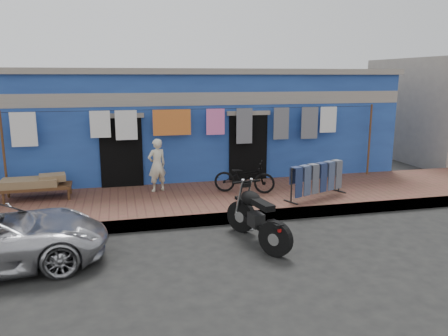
# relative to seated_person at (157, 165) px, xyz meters

# --- Properties ---
(ground) EXTENTS (80.00, 80.00, 0.00)m
(ground) POSITION_rel_seated_person_xyz_m (1.33, -3.77, -0.93)
(ground) COLOR black
(ground) RESTS_ON ground
(sidewalk) EXTENTS (28.00, 3.00, 0.25)m
(sidewalk) POSITION_rel_seated_person_xyz_m (1.33, -0.77, -0.80)
(sidewalk) COLOR brown
(sidewalk) RESTS_ON ground
(curb) EXTENTS (28.00, 0.10, 0.25)m
(curb) POSITION_rel_seated_person_xyz_m (1.33, -2.22, -0.80)
(curb) COLOR gray
(curb) RESTS_ON ground
(building) EXTENTS (12.20, 5.20, 3.36)m
(building) POSITION_rel_seated_person_xyz_m (1.33, 3.22, 0.76)
(building) COLOR navy
(building) RESTS_ON ground
(clothesline) EXTENTS (10.06, 0.06, 2.10)m
(clothesline) POSITION_rel_seated_person_xyz_m (1.24, 0.48, 0.88)
(clothesline) COLOR brown
(clothesline) RESTS_ON sidewalk
(seated_person) EXTENTS (0.58, 0.48, 1.36)m
(seated_person) POSITION_rel_seated_person_xyz_m (0.00, 0.00, 0.00)
(seated_person) COLOR beige
(seated_person) RESTS_ON sidewalk
(bicycle) EXTENTS (1.62, 1.09, 0.99)m
(bicycle) POSITION_rel_seated_person_xyz_m (2.13, -0.67, -0.19)
(bicycle) COLOR black
(bicycle) RESTS_ON sidewalk
(motorcycle) EXTENTS (1.21, 1.95, 1.13)m
(motorcycle) POSITION_rel_seated_person_xyz_m (1.59, -3.43, -0.37)
(motorcycle) COLOR black
(motorcycle) RESTS_ON ground
(charpoy) EXTENTS (1.66, 0.86, 0.55)m
(charpoy) POSITION_rel_seated_person_xyz_m (-2.87, -0.05, -0.41)
(charpoy) COLOR brown
(charpoy) RESTS_ON sidewalk
(jeans_rack) EXTENTS (2.06, 1.65, 0.87)m
(jeans_rack) POSITION_rel_seated_person_xyz_m (3.72, -1.49, -0.25)
(jeans_rack) COLOR black
(jeans_rack) RESTS_ON sidewalk
(litter_a) EXTENTS (0.19, 0.16, 0.07)m
(litter_a) POSITION_rel_seated_person_xyz_m (1.95, -2.69, -0.89)
(litter_a) COLOR silver
(litter_a) RESTS_ON ground
(litter_b) EXTENTS (0.20, 0.22, 0.09)m
(litter_b) POSITION_rel_seated_person_xyz_m (1.62, -2.58, -0.88)
(litter_b) COLOR silver
(litter_b) RESTS_ON ground
(litter_c) EXTENTS (0.18, 0.22, 0.08)m
(litter_c) POSITION_rel_seated_person_xyz_m (1.63, -2.63, -0.89)
(litter_c) COLOR silver
(litter_c) RESTS_ON ground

